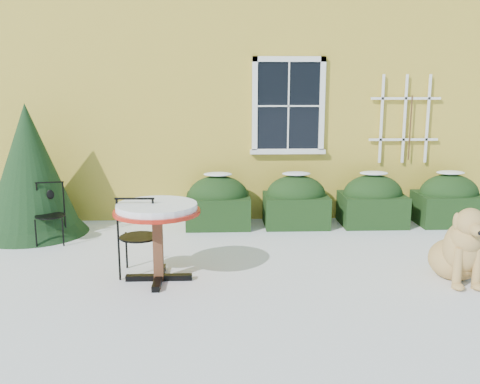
{
  "coord_description": "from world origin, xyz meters",
  "views": [
    {
      "loc": [
        -0.3,
        -6.12,
        2.37
      ],
      "look_at": [
        0.0,
        1.0,
        0.9
      ],
      "focal_mm": 40.0,
      "sensor_mm": 36.0,
      "label": 1
    }
  ],
  "objects_px": {
    "patio_chair_far": "(50,213)",
    "evergreen_shrub": "(31,182)",
    "patio_chair_near": "(139,235)",
    "bistro_table": "(157,217)",
    "dog": "(460,250)"
  },
  "relations": [
    {
      "from": "patio_chair_far",
      "to": "evergreen_shrub",
      "type": "bearing_deg",
      "value": 120.07
    },
    {
      "from": "patio_chair_near",
      "to": "evergreen_shrub",
      "type": "bearing_deg",
      "value": -43.22
    },
    {
      "from": "bistro_table",
      "to": "patio_chair_far",
      "type": "relative_size",
      "value": 1.14
    },
    {
      "from": "evergreen_shrub",
      "to": "bistro_table",
      "type": "xyz_separation_m",
      "value": [
        2.21,
        -2.16,
        -0.03
      ]
    },
    {
      "from": "bistro_table",
      "to": "patio_chair_near",
      "type": "height_order",
      "value": "patio_chair_near"
    },
    {
      "from": "bistro_table",
      "to": "dog",
      "type": "bearing_deg",
      "value": -2.9
    },
    {
      "from": "patio_chair_near",
      "to": "patio_chair_far",
      "type": "bearing_deg",
      "value": -41.71
    },
    {
      "from": "evergreen_shrub",
      "to": "patio_chair_far",
      "type": "distance_m",
      "value": 0.77
    },
    {
      "from": "bistro_table",
      "to": "dog",
      "type": "xyz_separation_m",
      "value": [
        3.63,
        -0.18,
        -0.4
      ]
    },
    {
      "from": "evergreen_shrub",
      "to": "patio_chair_near",
      "type": "height_order",
      "value": "evergreen_shrub"
    },
    {
      "from": "dog",
      "to": "bistro_table",
      "type": "bearing_deg",
      "value": 179.86
    },
    {
      "from": "bistro_table",
      "to": "patio_chair_far",
      "type": "xyz_separation_m",
      "value": [
        -1.78,
        1.65,
        -0.35
      ]
    },
    {
      "from": "evergreen_shrub",
      "to": "patio_chair_far",
      "type": "height_order",
      "value": "evergreen_shrub"
    },
    {
      "from": "patio_chair_near",
      "to": "dog",
      "type": "xyz_separation_m",
      "value": [
        3.89,
        -0.37,
        -0.12
      ]
    },
    {
      "from": "evergreen_shrub",
      "to": "bistro_table",
      "type": "height_order",
      "value": "evergreen_shrub"
    }
  ]
}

